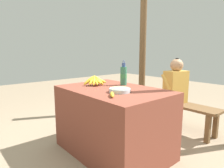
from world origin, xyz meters
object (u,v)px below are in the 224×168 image
object	(u,v)px
banana_bunch_ripe	(96,80)
banana_bunch_green	(156,95)
loose_banana_front	(112,94)
seated_vendor	(173,88)
wooden_bench	(174,107)
support_post_near	(143,43)
water_bottle	(124,75)
serving_bowl	(120,90)

from	to	relation	value
banana_bunch_ripe	banana_bunch_green	distance (m)	1.28
loose_banana_front	seated_vendor	size ratio (longest dim) A/B	0.16
wooden_bench	support_post_near	xyz separation A→B (m)	(-0.98, 0.36, 1.01)
banana_bunch_green	seated_vendor	bearing A→B (deg)	-4.10
seated_vendor	banana_bunch_green	size ratio (longest dim) A/B	3.68
wooden_bench	banana_bunch_green	world-z (taller)	banana_bunch_green
seated_vendor	support_post_near	distance (m)	1.27
banana_bunch_ripe	loose_banana_front	size ratio (longest dim) A/B	1.82
water_bottle	banana_bunch_green	xyz separation A→B (m)	(-0.19, 0.95, -0.42)
serving_bowl	loose_banana_front	distance (m)	0.21
banana_bunch_green	support_post_near	world-z (taller)	support_post_near
seated_vendor	support_post_near	world-z (taller)	support_post_near
support_post_near	loose_banana_front	bearing A→B (deg)	-56.28
water_bottle	seated_vendor	world-z (taller)	seated_vendor
serving_bowl	support_post_near	bearing A→B (deg)	124.38
water_bottle	seated_vendor	size ratio (longest dim) A/B	0.28
loose_banana_front	banana_bunch_green	xyz separation A→B (m)	(-0.59, 1.48, -0.32)
water_bottle	wooden_bench	xyz separation A→B (m)	(0.15, 0.95, -0.55)
banana_bunch_ripe	banana_bunch_green	bearing A→B (deg)	89.22
loose_banana_front	seated_vendor	distance (m)	1.48
wooden_bench	support_post_near	distance (m)	1.45
banana_bunch_green	support_post_near	xyz separation A→B (m)	(-0.64, 0.36, 0.88)
seated_vendor	water_bottle	bearing A→B (deg)	92.67
serving_bowl	wooden_bench	distance (m)	1.37
banana_bunch_ripe	banana_bunch_green	xyz separation A→B (m)	(0.02, 1.23, -0.36)
banana_bunch_green	banana_bunch_ripe	bearing A→B (deg)	-90.78
water_bottle	loose_banana_front	bearing A→B (deg)	-53.18
serving_bowl	support_post_near	xyz separation A→B (m)	(-1.13, 1.64, 0.56)
seated_vendor	wooden_bench	bearing A→B (deg)	-117.89
banana_bunch_ripe	wooden_bench	world-z (taller)	banana_bunch_ripe
wooden_bench	banana_bunch_green	distance (m)	0.37
water_bottle	loose_banana_front	distance (m)	0.66
loose_banana_front	banana_bunch_ripe	bearing A→B (deg)	158.10
serving_bowl	wooden_bench	xyz separation A→B (m)	(-0.14, 1.29, -0.45)
water_bottle	banana_bunch_green	size ratio (longest dim) A/B	1.04
loose_banana_front	support_post_near	bearing A→B (deg)	123.72
water_bottle	loose_banana_front	xyz separation A→B (m)	(0.39, -0.52, -0.10)
wooden_bench	banana_bunch_ripe	bearing A→B (deg)	-106.37
banana_bunch_ripe	water_bottle	distance (m)	0.36
wooden_bench	banana_bunch_green	bearing A→B (deg)	-179.99
banana_bunch_ripe	seated_vendor	size ratio (longest dim) A/B	0.29
water_bottle	support_post_near	size ratio (longest dim) A/B	0.11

